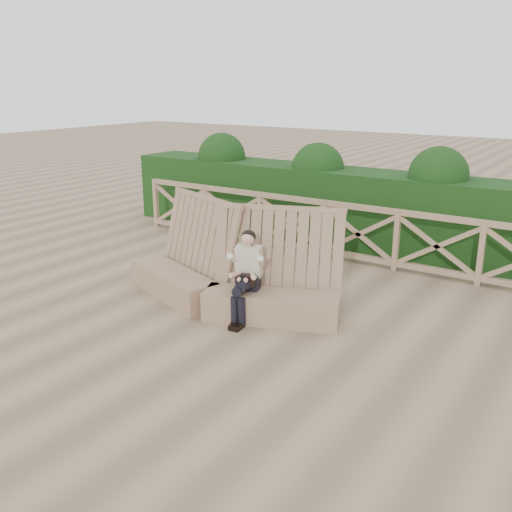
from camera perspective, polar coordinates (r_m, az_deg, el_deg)
The scene contains 5 objects.
ground at distance 7.82m, azimuth -0.60°, elevation -7.25°, with size 60.00×60.00×0.00m, color brown.
bench at distance 8.44m, azimuth -3.31°, elevation -2.56°, with size 3.72×1.37×1.55m.
woman at distance 7.90m, azimuth -0.97°, elevation -1.66°, with size 0.47×0.80×1.27m.
guardrail at distance 10.54m, azimuth 10.19°, elevation 2.18°, with size 10.10×0.09×1.10m.
hedge at distance 11.58m, azimuth 12.67°, elevation 4.37°, with size 12.00×1.20×1.50m, color black.
Camera 1 is at (4.02, -5.87, 3.23)m, focal length 40.00 mm.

